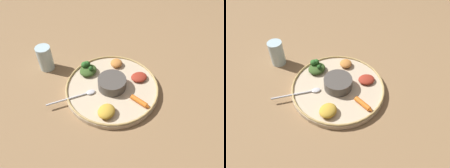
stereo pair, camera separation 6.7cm
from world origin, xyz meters
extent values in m
plane|color=olive|center=(0.00, 0.00, 0.00)|extent=(2.40, 2.40, 0.00)
cylinder|color=#C6B293|center=(0.00, 0.00, 0.01)|extent=(0.36, 0.36, 0.02)
torus|color=tan|center=(0.00, 0.00, 0.02)|extent=(0.35, 0.35, 0.01)
cylinder|color=#4C4742|center=(0.00, 0.00, 0.04)|extent=(0.11, 0.11, 0.04)
cylinder|color=#99471E|center=(0.00, 0.00, 0.06)|extent=(0.09, 0.09, 0.01)
ellipsoid|color=silver|center=(-0.07, -0.05, 0.02)|extent=(0.04, 0.04, 0.01)
cylinder|color=silver|center=(-0.14, -0.11, 0.02)|extent=(0.12, 0.10, 0.01)
ellipsoid|color=#385623|center=(-0.11, 0.05, 0.03)|extent=(0.09, 0.09, 0.03)
sphere|color=#2D6628|center=(-0.13, 0.05, 0.05)|extent=(0.03, 0.03, 0.03)
sphere|color=#2D6628|center=(-0.13, 0.06, 0.05)|extent=(0.02, 0.02, 0.02)
sphere|color=#2D6628|center=(-0.12, 0.06, 0.05)|extent=(0.02, 0.02, 0.02)
sphere|color=#23511E|center=(-0.10, 0.04, 0.05)|extent=(0.02, 0.02, 0.02)
cylinder|color=orange|center=(0.11, -0.05, 0.03)|extent=(0.07, 0.04, 0.02)
cone|color=orange|center=(0.15, -0.06, 0.03)|extent=(0.02, 0.02, 0.02)
ellipsoid|color=gold|center=(0.02, -0.13, 0.03)|extent=(0.07, 0.08, 0.03)
ellipsoid|color=maroon|center=(0.09, 0.07, 0.03)|extent=(0.08, 0.08, 0.02)
ellipsoid|color=#C67A38|center=(-0.02, 0.12, 0.03)|extent=(0.06, 0.06, 0.02)
cylinder|color=silver|center=(-0.30, 0.05, 0.05)|extent=(0.06, 0.06, 0.11)
cylinder|color=tan|center=(-0.30, 0.05, 0.03)|extent=(0.05, 0.05, 0.06)
camera|label=1|loc=(0.15, -0.53, 0.63)|focal=34.50mm
camera|label=2|loc=(0.22, -0.51, 0.63)|focal=34.50mm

